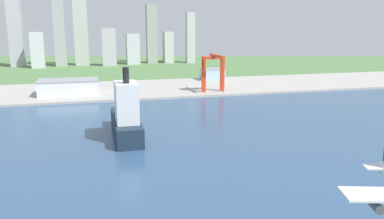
# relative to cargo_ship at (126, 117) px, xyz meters

# --- Properties ---
(ground_plane) EXTENTS (2400.00, 2400.00, 0.00)m
(ground_plane) POSITION_rel_cargo_ship_xyz_m (31.53, 12.82, -14.45)
(ground_plane) COLOR #4F7543
(water_bay) EXTENTS (840.00, 360.00, 0.15)m
(water_bay) POSITION_rel_cargo_ship_xyz_m (31.53, -47.18, -14.37)
(water_bay) COLOR #2D4C70
(water_bay) RESTS_ON ground
(industrial_pier) EXTENTS (840.00, 140.00, 2.50)m
(industrial_pier) POSITION_rel_cargo_ship_xyz_m (31.53, 202.82, -13.20)
(industrial_pier) COLOR #A29E98
(industrial_pier) RESTS_ON ground
(cargo_ship) EXTENTS (18.22, 74.86, 50.21)m
(cargo_ship) POSITION_rel_cargo_ship_xyz_m (0.00, 0.00, 0.00)
(cargo_ship) COLOR #192838
(cargo_ship) RESTS_ON water_bay
(port_crane_red) EXTENTS (24.72, 40.83, 42.95)m
(port_crane_red) POSITION_rel_cargo_ship_xyz_m (114.90, 154.13, 18.74)
(port_crane_red) COLOR red
(port_crane_red) RESTS_ON industrial_pier
(warehouse_main) EXTENTS (64.30, 37.09, 16.37)m
(warehouse_main) POSITION_rel_cargo_ship_xyz_m (-44.92, 179.12, -3.74)
(warehouse_main) COLOR silver
(warehouse_main) RESTS_ON industrial_pier
(warehouse_annex) EXTENTS (30.64, 25.68, 15.94)m
(warehouse_annex) POSITION_rel_cargo_ship_xyz_m (145.39, 250.40, -3.96)
(warehouse_annex) COLOR #99BCD1
(warehouse_annex) RESTS_ON industrial_pier
(distant_skyline) EXTENTS (360.40, 63.40, 156.35)m
(distant_skyline) POSITION_rel_cargo_ship_xyz_m (-16.61, 535.99, 44.60)
(distant_skyline) COLOR #A9A6B5
(distant_skyline) RESTS_ON ground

